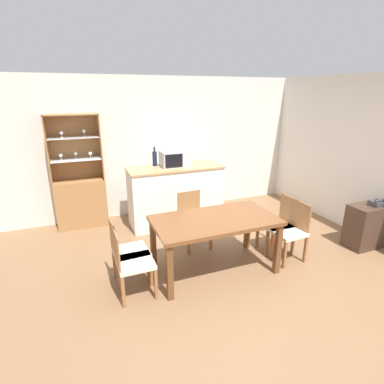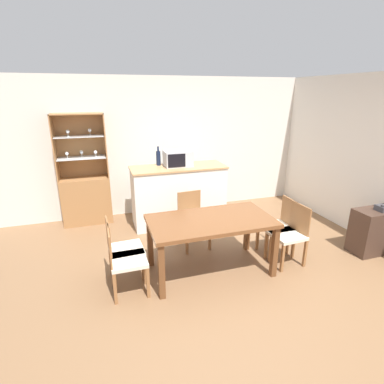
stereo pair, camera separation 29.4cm
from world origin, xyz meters
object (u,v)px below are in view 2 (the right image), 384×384
at_px(wine_bottle, 158,158).
at_px(display_cabinet, 86,192).
at_px(dining_chair_side_left_far, 123,250).
at_px(microwave, 178,158).
at_px(side_cabinet, 372,231).
at_px(dining_table, 211,226).
at_px(telephone, 384,208).
at_px(dining_chair_side_right_far, 279,226).
at_px(dining_chair_side_left_near, 125,260).
at_px(dining_chair_side_right_near, 289,234).
at_px(dining_chair_head_far, 193,219).

bearing_deg(wine_bottle, display_cabinet, 165.77).
distance_m(dining_chair_side_left_far, microwave, 2.06).
xyz_separation_m(dining_chair_side_left_far, side_cabinet, (3.53, -0.38, -0.09)).
xyz_separation_m(dining_table, dining_chair_side_left_far, (-1.10, 0.13, -0.22)).
distance_m(display_cabinet, dining_chair_side_left_far, 2.09).
relative_size(dining_chair_side_left_far, telephone, 4.16).
height_order(display_cabinet, side_cabinet, display_cabinet).
bearing_deg(display_cabinet, dining_chair_side_left_far, -77.59).
xyz_separation_m(dining_table, telephone, (2.51, -0.30, 0.05)).
xyz_separation_m(dining_table, dining_chair_side_right_far, (1.10, 0.13, -0.22)).
bearing_deg(dining_chair_side_right_far, dining_chair_side_left_near, 96.94).
xyz_separation_m(dining_table, side_cabinet, (2.43, -0.26, -0.32)).
bearing_deg(dining_table, dining_chair_side_right_near, -6.47).
xyz_separation_m(dining_chair_head_far, telephone, (2.52, -1.04, 0.28)).
bearing_deg(microwave, telephone, -38.48).
relative_size(dining_chair_side_left_near, microwave, 1.76).
height_order(dining_chair_side_right_near, wine_bottle, wine_bottle).
bearing_deg(dining_chair_side_right_near, wine_bottle, 31.85).
distance_m(dining_chair_side_right_far, dining_chair_side_left_far, 2.21).
bearing_deg(telephone, wine_bottle, 142.65).
bearing_deg(dining_chair_side_left_far, telephone, 79.97).
xyz_separation_m(dining_chair_side_right_far, dining_chair_head_far, (-1.11, 0.61, 0.00)).
xyz_separation_m(display_cabinet, dining_chair_side_left_near, (0.45, -2.29, -0.14)).
bearing_deg(display_cabinet, side_cabinet, -31.24).
bearing_deg(dining_chair_head_far, dining_table, 85.93).
height_order(dining_chair_side_right_near, microwave, microwave).
relative_size(display_cabinet, side_cabinet, 2.92).
xyz_separation_m(display_cabinet, side_cabinet, (3.98, -2.41, -0.23)).
height_order(display_cabinet, telephone, display_cabinet).
relative_size(dining_chair_side_right_near, telephone, 4.16).
distance_m(dining_chair_head_far, telephone, 2.74).
bearing_deg(dining_chair_side_left_near, dining_chair_side_right_near, 89.73).
xyz_separation_m(dining_chair_side_left_far, dining_chair_head_far, (1.10, 0.62, 0.00)).
distance_m(dining_chair_head_far, side_cabinet, 2.63).
distance_m(dining_chair_side_right_far, dining_chair_side_right_near, 0.25).
xyz_separation_m(microwave, side_cabinet, (2.40, -1.94, -0.84)).
xyz_separation_m(display_cabinet, dining_chair_head_far, (1.55, -1.42, -0.14)).
relative_size(display_cabinet, wine_bottle, 5.85).
height_order(dining_table, dining_chair_side_left_near, dining_chair_side_left_near).
relative_size(dining_table, dining_chair_side_right_near, 1.90).
relative_size(dining_table, side_cabinet, 2.38).
xyz_separation_m(dining_chair_side_right_near, dining_chair_head_far, (-1.11, 0.87, 0.00)).
bearing_deg(side_cabinet, dining_chair_head_far, 157.69).
distance_m(wine_bottle, side_cabinet, 3.53).
xyz_separation_m(dining_table, dining_chair_side_left_near, (-1.10, -0.13, -0.22)).
bearing_deg(dining_table, dining_chair_head_far, 90.25).
height_order(dining_table, telephone, telephone).
height_order(dining_chair_side_right_far, dining_chair_head_far, same).
bearing_deg(telephone, side_cabinet, 153.78).
distance_m(wine_bottle, telephone, 3.55).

